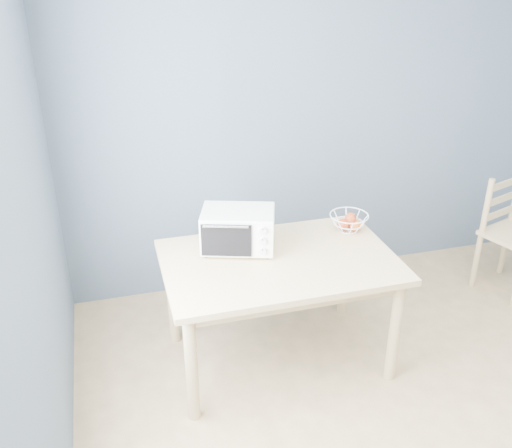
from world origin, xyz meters
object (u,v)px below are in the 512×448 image
object	(u,v)px
dining_table	(279,273)
toaster_oven	(235,229)
dining_chair	(512,236)
fruit_basket	(349,222)

from	to	relation	value
dining_table	toaster_oven	distance (m)	0.38
dining_table	dining_chair	world-z (taller)	dining_chair
fruit_basket	dining_chair	size ratio (longest dim) A/B	0.34
fruit_basket	dining_chair	world-z (taller)	dining_chair
dining_table	dining_chair	distance (m)	2.02
dining_chair	fruit_basket	bearing A→B (deg)	165.99
dining_chair	dining_table	bearing A→B (deg)	171.43
fruit_basket	dining_chair	distance (m)	1.48
fruit_basket	dining_chair	bearing A→B (deg)	4.57
fruit_basket	dining_chair	xyz separation A→B (m)	(1.43, 0.11, -0.37)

